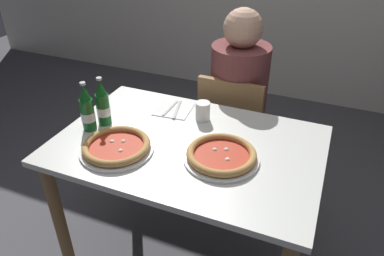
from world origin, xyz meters
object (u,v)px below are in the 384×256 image
diner_seated (237,111)px  pizza_marinara_far (117,147)px  beer_bottle_center (87,110)px  pizza_margherita_near (221,155)px  paper_cup (203,111)px  chair_behind_table (233,129)px  dining_table_main (188,163)px  napkin_with_cutlery (174,109)px  beer_bottle_left (103,105)px

diner_seated → pizza_marinara_far: size_ratio=3.71×
diner_seated → beer_bottle_center: (-0.53, -0.73, 0.27)m
pizza_margherita_near → paper_cup: bearing=124.5°
chair_behind_table → diner_seated: (0.00, 0.05, 0.10)m
dining_table_main → pizza_marinara_far: 0.35m
diner_seated → dining_table_main: bearing=-94.2°
diner_seated → napkin_with_cutlery: bearing=-120.5°
pizza_margherita_near → beer_bottle_center: size_ratio=1.32×
beer_bottle_left → napkin_with_cutlery: bearing=45.1°
beer_bottle_center → pizza_marinara_far: bearing=-25.8°
pizza_marinara_far → beer_bottle_center: beer_bottle_center is taller
diner_seated → napkin_with_cutlery: diner_seated is taller
chair_behind_table → beer_bottle_left: (-0.49, -0.61, 0.37)m
dining_table_main → chair_behind_table: chair_behind_table is taller
pizza_margherita_near → pizza_marinara_far: (-0.45, -0.12, 0.00)m
chair_behind_table → pizza_margherita_near: chair_behind_table is taller
pizza_marinara_far → paper_cup: paper_cup is taller
pizza_marinara_far → beer_bottle_left: (-0.18, 0.18, 0.08)m
diner_seated → beer_bottle_center: bearing=-125.9°
dining_table_main → chair_behind_table: 0.63m
dining_table_main → diner_seated: bearing=85.8°
chair_behind_table → pizza_marinara_far: chair_behind_table is taller
paper_cup → dining_table_main: bearing=-86.7°
chair_behind_table → beer_bottle_center: (-0.53, -0.68, 0.37)m
pizza_margherita_near → napkin_with_cutlery: pizza_margherita_near is taller
beer_bottle_center → beer_bottle_left: bearing=62.6°
beer_bottle_center → paper_cup: beer_bottle_center is taller
diner_seated → chair_behind_table: bearing=-91.9°
diner_seated → pizza_margherita_near: 0.76m
pizza_margherita_near → diner_seated: bearing=100.5°
diner_seated → pizza_marinara_far: (-0.31, -0.84, 0.19)m
diner_seated → pizza_margherita_near: size_ratio=3.71×
chair_behind_table → paper_cup: size_ratio=8.95×
pizza_margherita_near → beer_bottle_left: 0.63m
napkin_with_cutlery → beer_bottle_center: bearing=-131.7°
napkin_with_cutlery → paper_cup: 0.19m
pizza_margherita_near → beer_bottle_left: beer_bottle_left is taller
beer_bottle_center → chair_behind_table: bearing=52.2°
dining_table_main → beer_bottle_left: (-0.44, -0.00, 0.22)m
dining_table_main → beer_bottle_left: 0.50m
pizza_marinara_far → paper_cup: (0.25, 0.40, 0.03)m
beer_bottle_left → napkin_with_cutlery: 0.38m
pizza_marinara_far → paper_cup: bearing=57.7°
napkin_with_cutlery → pizza_marinara_far: bearing=-99.9°
napkin_with_cutlery → paper_cup: size_ratio=2.05×
chair_behind_table → pizza_margherita_near: 0.74m
napkin_with_cutlery → pizza_margherita_near: bearing=-40.5°
dining_table_main → beer_bottle_center: (-0.48, -0.07, 0.22)m
dining_table_main → chair_behind_table: bearing=85.6°
chair_behind_table → beer_bottle_left: beer_bottle_left is taller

